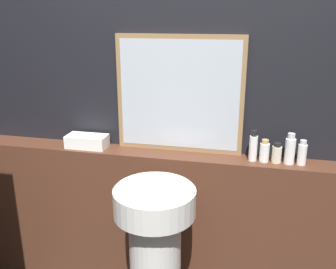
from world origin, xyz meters
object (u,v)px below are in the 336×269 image
object	(u,v)px
body_wash_bottle	(290,150)
mirror	(179,95)
lotion_bottle	(277,154)
hand_soap_bottle	(302,153)
conditioner_bottle	(264,151)
shampoo_bottle	(253,147)
towel_stack	(87,141)
pedestal_sink	(155,259)

from	to	relation	value
body_wash_bottle	mirror	bearing A→B (deg)	173.54
mirror	lotion_bottle	bearing A→B (deg)	-7.22
hand_soap_bottle	body_wash_bottle	bearing A→B (deg)	180.00
lotion_bottle	body_wash_bottle	size ratio (longest dim) A/B	0.65
body_wash_bottle	conditioner_bottle	bearing A→B (deg)	-180.00
conditioner_bottle	body_wash_bottle	distance (m)	0.13
mirror	shampoo_bottle	size ratio (longest dim) A/B	4.23
hand_soap_bottle	shampoo_bottle	bearing A→B (deg)	180.00
mirror	hand_soap_bottle	distance (m)	0.72
lotion_bottle	conditioner_bottle	bearing A→B (deg)	180.00
shampoo_bottle	conditioner_bottle	bearing A→B (deg)	0.00
lotion_bottle	hand_soap_bottle	world-z (taller)	hand_soap_bottle
towel_stack	body_wash_bottle	world-z (taller)	body_wash_bottle
body_wash_bottle	hand_soap_bottle	bearing A→B (deg)	-0.00
conditioner_bottle	hand_soap_bottle	bearing A→B (deg)	0.00
pedestal_sink	lotion_bottle	distance (m)	0.84
hand_soap_bottle	pedestal_sink	bearing A→B (deg)	-151.51
lotion_bottle	hand_soap_bottle	xyz separation A→B (m)	(0.13, 0.00, 0.01)
towel_stack	hand_soap_bottle	world-z (taller)	hand_soap_bottle
mirror	body_wash_bottle	world-z (taller)	mirror
lotion_bottle	pedestal_sink	bearing A→B (deg)	-146.43
towel_stack	conditioner_bottle	bearing A→B (deg)	0.00
shampoo_bottle	mirror	bearing A→B (deg)	170.68
towel_stack	body_wash_bottle	bearing A→B (deg)	0.00
towel_stack	lotion_bottle	size ratio (longest dim) A/B	2.21
conditioner_bottle	hand_soap_bottle	world-z (taller)	hand_soap_bottle
mirror	lotion_bottle	world-z (taller)	mirror
towel_stack	conditioner_bottle	xyz separation A→B (m)	(1.02, 0.00, 0.02)
shampoo_bottle	lotion_bottle	bearing A→B (deg)	-0.00
pedestal_sink	hand_soap_bottle	size ratio (longest dim) A/B	7.15
conditioner_bottle	lotion_bottle	distance (m)	0.06
pedestal_sink	shampoo_bottle	bearing A→B (deg)	40.26
mirror	shampoo_bottle	xyz separation A→B (m)	(0.42, -0.07, -0.25)
pedestal_sink	body_wash_bottle	distance (m)	0.90
lotion_bottle	shampoo_bottle	bearing A→B (deg)	180.00
pedestal_sink	body_wash_bottle	bearing A→B (deg)	30.79
towel_stack	hand_soap_bottle	distance (m)	1.21
conditioner_bottle	lotion_bottle	xyz separation A→B (m)	(0.06, -0.00, -0.01)
pedestal_sink	hand_soap_bottle	bearing A→B (deg)	28.49
pedestal_sink	body_wash_bottle	xyz separation A→B (m)	(0.64, 0.38, 0.51)
lotion_bottle	hand_soap_bottle	size ratio (longest dim) A/B	0.81
conditioner_bottle	body_wash_bottle	world-z (taller)	body_wash_bottle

